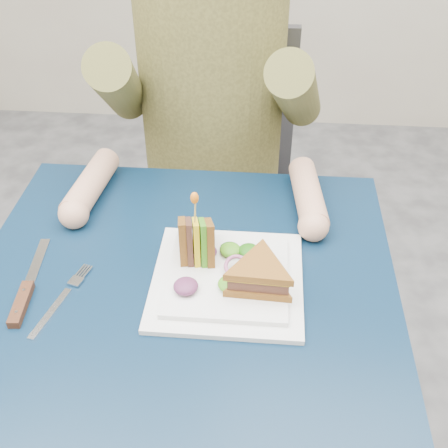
# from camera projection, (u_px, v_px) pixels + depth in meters

# --- Properties ---
(table) EXTENTS (0.75, 0.75, 0.73)m
(table) POSITION_uv_depth(u_px,v_px,m) (183.00, 320.00, 1.02)
(table) COLOR black
(table) RESTS_ON ground
(chair) EXTENTS (0.42, 0.40, 0.93)m
(chair) POSITION_uv_depth(u_px,v_px,m) (216.00, 174.00, 1.59)
(chair) COLOR #47474C
(chair) RESTS_ON ground
(diner) EXTENTS (0.54, 0.59, 0.74)m
(diner) POSITION_uv_depth(u_px,v_px,m) (210.00, 64.00, 1.27)
(diner) COLOR brown
(diner) RESTS_ON chair
(plate) EXTENTS (0.26, 0.26, 0.02)m
(plate) POSITION_uv_depth(u_px,v_px,m) (227.00, 279.00, 0.97)
(plate) COLOR white
(plate) RESTS_ON table
(sandwich_flat) EXTENTS (0.14, 0.14, 0.05)m
(sandwich_flat) POSITION_uv_depth(u_px,v_px,m) (259.00, 275.00, 0.93)
(sandwich_flat) COLOR brown
(sandwich_flat) RESTS_ON plate
(sandwich_upright) EXTENTS (0.08, 0.14, 0.14)m
(sandwich_upright) POSITION_uv_depth(u_px,v_px,m) (196.00, 240.00, 0.99)
(sandwich_upright) COLOR brown
(sandwich_upright) RESTS_ON plate
(fork) EXTENTS (0.06, 0.18, 0.01)m
(fork) POSITION_uv_depth(u_px,v_px,m) (60.00, 301.00, 0.94)
(fork) COLOR silver
(fork) RESTS_ON table
(knife) EXTENTS (0.04, 0.22, 0.02)m
(knife) POSITION_uv_depth(u_px,v_px,m) (24.00, 296.00, 0.95)
(knife) COLOR silver
(knife) RESTS_ON table
(toothpick) EXTENTS (0.01, 0.01, 0.06)m
(toothpick) POSITION_uv_depth(u_px,v_px,m) (195.00, 211.00, 0.95)
(toothpick) COLOR tan
(toothpick) RESTS_ON sandwich_upright
(toothpick_frill) EXTENTS (0.01, 0.01, 0.02)m
(toothpick_frill) POSITION_uv_depth(u_px,v_px,m) (195.00, 198.00, 0.93)
(toothpick_frill) COLOR orange
(toothpick_frill) RESTS_ON sandwich_upright
(lettuce_spill) EXTENTS (0.15, 0.13, 0.02)m
(lettuce_spill) POSITION_uv_depth(u_px,v_px,m) (231.00, 266.00, 0.97)
(lettuce_spill) COLOR #337A14
(lettuce_spill) RESTS_ON plate
(onion_ring) EXTENTS (0.04, 0.04, 0.02)m
(onion_ring) POSITION_uv_depth(u_px,v_px,m) (236.00, 266.00, 0.96)
(onion_ring) COLOR #9E4C7A
(onion_ring) RESTS_ON plate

